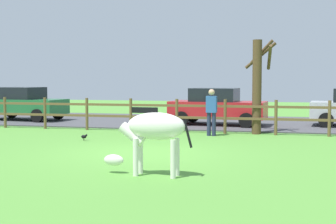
{
  "coord_description": "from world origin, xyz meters",
  "views": [
    {
      "loc": [
        3.78,
        -12.22,
        1.99
      ],
      "look_at": [
        0.45,
        1.18,
        1.03
      ],
      "focal_mm": 50.79,
      "sensor_mm": 36.0,
      "label": 1
    }
  ],
  "objects_px": {
    "bare_tree": "(258,83)",
    "crow_on_grass": "(84,137)",
    "visitor_near_fence": "(211,110)",
    "parked_car_red": "(217,106)",
    "zebra": "(152,131)",
    "parked_car_green": "(23,103)"
  },
  "relations": [
    {
      "from": "parked_car_green",
      "to": "zebra",
      "type": "bearing_deg",
      "value": -48.91
    },
    {
      "from": "zebra",
      "to": "visitor_near_fence",
      "type": "bearing_deg",
      "value": 88.92
    },
    {
      "from": "zebra",
      "to": "visitor_near_fence",
      "type": "xyz_separation_m",
      "value": [
        0.13,
        7.13,
        -0.02
      ]
    },
    {
      "from": "parked_car_red",
      "to": "visitor_near_fence",
      "type": "bearing_deg",
      "value": -85.07
    },
    {
      "from": "crow_on_grass",
      "to": "visitor_near_fence",
      "type": "distance_m",
      "value": 4.5
    },
    {
      "from": "crow_on_grass",
      "to": "parked_car_red",
      "type": "height_order",
      "value": "parked_car_red"
    },
    {
      "from": "crow_on_grass",
      "to": "visitor_near_fence",
      "type": "relative_size",
      "value": 0.13
    },
    {
      "from": "parked_car_green",
      "to": "visitor_near_fence",
      "type": "bearing_deg",
      "value": -21.2
    },
    {
      "from": "bare_tree",
      "to": "crow_on_grass",
      "type": "relative_size",
      "value": 15.94
    },
    {
      "from": "zebra",
      "to": "visitor_near_fence",
      "type": "distance_m",
      "value": 7.13
    },
    {
      "from": "bare_tree",
      "to": "visitor_near_fence",
      "type": "distance_m",
      "value": 2.05
    },
    {
      "from": "zebra",
      "to": "crow_on_grass",
      "type": "bearing_deg",
      "value": 127.02
    },
    {
      "from": "parked_car_red",
      "to": "parked_car_green",
      "type": "height_order",
      "value": "same"
    },
    {
      "from": "bare_tree",
      "to": "crow_on_grass",
      "type": "xyz_separation_m",
      "value": [
        -5.35,
        -3.23,
        -1.71
      ]
    },
    {
      "from": "bare_tree",
      "to": "visitor_near_fence",
      "type": "xyz_separation_m",
      "value": [
        -1.52,
        -1.0,
        -0.93
      ]
    },
    {
      "from": "bare_tree",
      "to": "parked_car_green",
      "type": "xyz_separation_m",
      "value": [
        -11.12,
        2.72,
        -0.99
      ]
    },
    {
      "from": "crow_on_grass",
      "to": "parked_car_red",
      "type": "relative_size",
      "value": 0.05
    },
    {
      "from": "visitor_near_fence",
      "to": "crow_on_grass",
      "type": "bearing_deg",
      "value": -149.77
    },
    {
      "from": "parked_car_green",
      "to": "visitor_near_fence",
      "type": "distance_m",
      "value": 10.29
    },
    {
      "from": "parked_car_green",
      "to": "crow_on_grass",
      "type": "bearing_deg",
      "value": -45.89
    },
    {
      "from": "bare_tree",
      "to": "crow_on_grass",
      "type": "height_order",
      "value": "bare_tree"
    },
    {
      "from": "zebra",
      "to": "crow_on_grass",
      "type": "xyz_separation_m",
      "value": [
        -3.69,
        4.9,
        -0.8
      ]
    }
  ]
}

